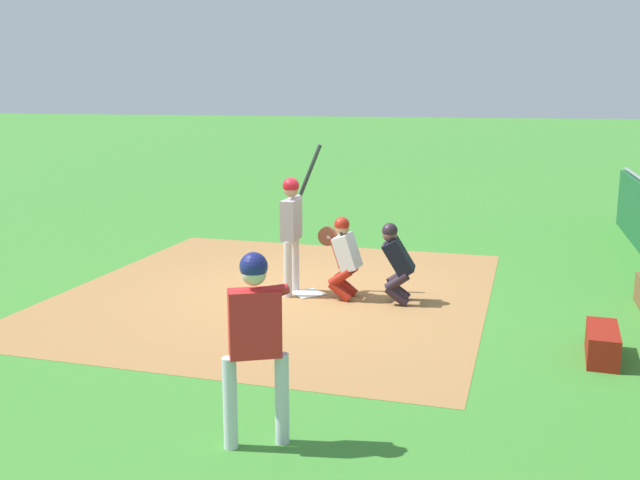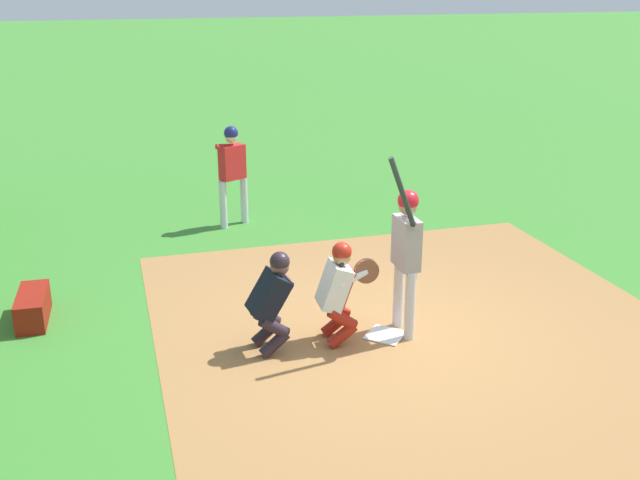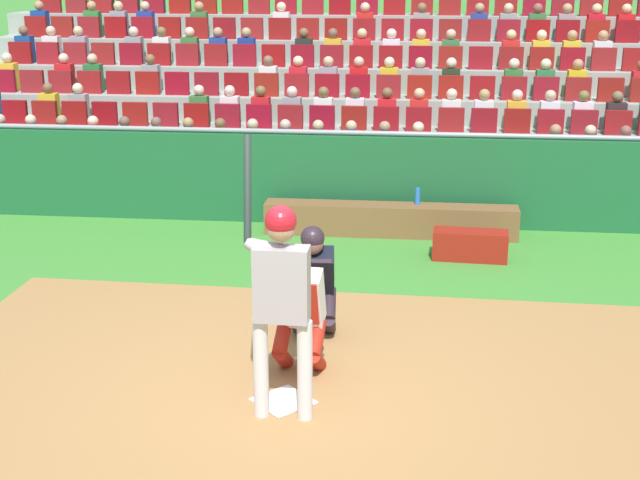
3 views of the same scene
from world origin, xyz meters
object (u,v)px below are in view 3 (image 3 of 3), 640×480
object	(u,v)px
home_plate_umpire	(313,276)
water_bottle_on_bench	(418,196)
batter_at_plate	(280,287)
catcher_crouching	(298,302)
dugout_bench	(390,220)
home_plate_marker	(283,401)
equipment_duffel_bag	(470,245)

from	to	relation	value
home_plate_umpire	water_bottle_on_bench	xyz separation A→B (m)	(-1.03, -3.84, -0.13)
batter_at_plate	catcher_crouching	distance (m)	0.95
dugout_bench	home_plate_umpire	bearing A→B (deg)	80.05
home_plate_umpire	home_plate_marker	bearing A→B (deg)	85.94
batter_at_plate	dugout_bench	bearing A→B (deg)	-97.71
home_plate_umpire	equipment_duffel_bag	size ratio (longest dim) A/B	1.31
home_plate_marker	home_plate_umpire	bearing A→B (deg)	-94.06
batter_at_plate	equipment_duffel_bag	size ratio (longest dim) A/B	2.48
catcher_crouching	water_bottle_on_bench	bearing A→B (deg)	-102.97
batter_at_plate	catcher_crouching	size ratio (longest dim) A/B	1.81
home_plate_marker	equipment_duffel_bag	distance (m)	4.59
catcher_crouching	home_plate_umpire	xyz separation A→B (m)	(-0.04, -0.83, -0.04)
catcher_crouching	equipment_duffel_bag	distance (m)	4.06
home_plate_marker	dugout_bench	bearing A→B (deg)	-98.35
dugout_bench	equipment_duffel_bag	xyz separation A→B (m)	(-1.07, 0.97, -0.03)
water_bottle_on_bench	equipment_duffel_bag	size ratio (longest dim) A/B	0.24
home_plate_umpire	water_bottle_on_bench	distance (m)	3.97
home_plate_umpire	batter_at_plate	bearing A→B (deg)	87.41
home_plate_marker	dugout_bench	distance (m)	5.24
home_plate_marker	water_bottle_on_bench	world-z (taller)	water_bottle_on_bench
equipment_duffel_bag	batter_at_plate	bearing A→B (deg)	71.67
water_bottle_on_bench	home_plate_marker	bearing A→B (deg)	77.86
home_plate_marker	water_bottle_on_bench	distance (m)	5.40
catcher_crouching	dugout_bench	distance (m)	4.67
home_plate_umpire	water_bottle_on_bench	size ratio (longest dim) A/B	5.38
home_plate_umpire	dugout_bench	bearing A→B (deg)	-99.95
dugout_bench	water_bottle_on_bench	distance (m)	0.51
batter_at_plate	water_bottle_on_bench	size ratio (longest dim) A/B	10.16
home_plate_marker	equipment_duffel_bag	world-z (taller)	equipment_duffel_bag
batter_at_plate	home_plate_umpire	xyz separation A→B (m)	(-0.08, -1.67, -0.49)
water_bottle_on_bench	dugout_bench	bearing A→B (deg)	11.85
home_plate_umpire	water_bottle_on_bench	world-z (taller)	home_plate_umpire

